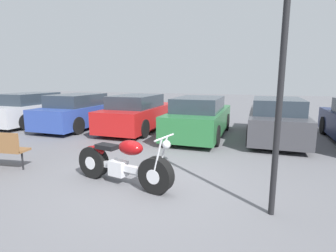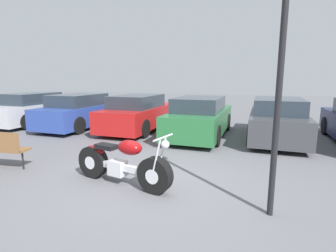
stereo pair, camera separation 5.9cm
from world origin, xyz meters
TOP-DOWN VIEW (x-y plane):
  - ground_plane at (0.00, 0.00)m, footprint 60.00×60.00m
  - motorcycle at (-0.41, -0.26)m, footprint 2.21×0.84m
  - parked_car_silver at (-7.61, 4.67)m, footprint 1.78×4.35m
  - parked_car_blue at (-5.04, 4.64)m, footprint 1.78×4.35m
  - parked_car_red at (-2.47, 4.90)m, footprint 1.78×4.35m
  - parked_car_green at (0.09, 4.57)m, footprint 1.78×4.35m
  - parked_car_dark_grey at (2.66, 4.91)m, footprint 1.78×4.35m
  - lamp_post at (2.32, -0.55)m, footprint 0.29×0.29m

SIDE VIEW (x-z plane):
  - ground_plane at x=0.00m, z-range 0.00..0.00m
  - motorcycle at x=-0.41m, z-range -0.11..0.96m
  - parked_car_silver at x=-7.61m, z-range -0.04..1.37m
  - parked_car_blue at x=-5.04m, z-range -0.04..1.37m
  - parked_car_red at x=-2.47m, z-range -0.04..1.37m
  - parked_car_green at x=0.09m, z-range -0.04..1.37m
  - parked_car_dark_grey at x=2.66m, z-range -0.04..1.37m
  - lamp_post at x=2.32m, z-range 0.71..4.12m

